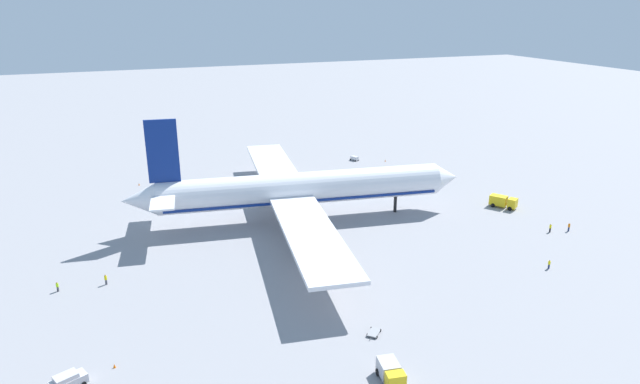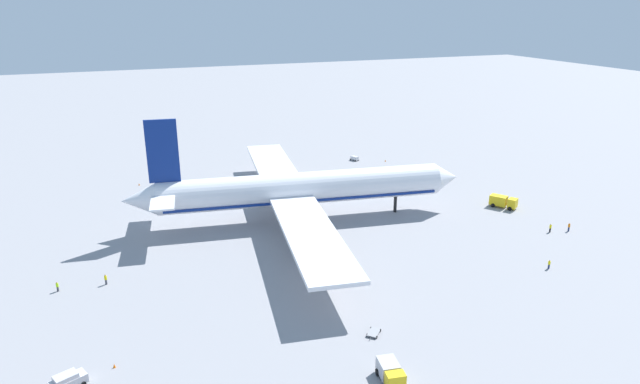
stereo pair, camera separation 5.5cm
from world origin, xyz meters
TOP-DOWN VIEW (x-y plane):
  - ground_plane at (0.00, 0.00)m, footprint 600.00×600.00m
  - airliner at (-1.21, 0.27)m, footprint 70.98×81.67m
  - service_truck_0 at (44.15, -9.53)m, footprint 5.05×6.09m
  - service_truck_1 at (-8.24, -53.56)m, footprint 3.16×5.05m
  - service_van at (-44.52, -40.44)m, footprint 4.51×3.29m
  - baggage_cart_0 at (29.75, 38.08)m, footprint 2.32×3.14m
  - baggage_cart_1 at (-5.46, -43.70)m, footprint 2.65×2.68m
  - baggage_cart_2 at (-21.07, 54.71)m, footprint 2.39×3.56m
  - ground_worker_0 at (31.76, -37.01)m, footprint 0.45×0.45m
  - ground_worker_1 at (-46.86, -14.38)m, footprint 0.54×0.54m
  - ground_worker_2 at (43.72, -24.52)m, footprint 0.55×0.55m
  - ground_worker_3 at (47.59, -25.50)m, footprint 0.53×0.53m
  - ground_worker_4 at (-39.64, -14.79)m, footprint 0.53×0.53m
  - traffic_cone_0 at (-39.31, -38.31)m, footprint 0.36×0.36m
  - traffic_cone_1 at (-30.49, 37.10)m, footprint 0.36×0.36m
  - traffic_cone_2 at (37.54, 33.71)m, footprint 0.36×0.36m

SIDE VIEW (x-z plane):
  - ground_plane at x=0.00m, z-range 0.00..0.00m
  - baggage_cart_1 at x=-5.46m, z-range 0.07..0.47m
  - traffic_cone_0 at x=-39.31m, z-range 0.00..0.55m
  - traffic_cone_1 at x=-30.49m, z-range 0.00..0.55m
  - traffic_cone_2 at x=37.54m, z-range 0.00..0.55m
  - baggage_cart_0 at x=29.75m, z-range 0.07..1.30m
  - baggage_cart_2 at x=-21.07m, z-range 0.07..1.36m
  - ground_worker_0 at x=31.76m, z-range 0.01..1.63m
  - ground_worker_1 at x=-46.86m, z-range 0.01..1.64m
  - ground_worker_3 at x=47.59m, z-range 0.02..1.79m
  - ground_worker_4 at x=-39.64m, z-range 0.02..1.80m
  - ground_worker_2 at x=43.72m, z-range 0.02..1.81m
  - service_van at x=-44.52m, z-range 0.05..2.02m
  - service_truck_1 at x=-8.24m, z-range 0.14..2.54m
  - service_truck_0 at x=44.15m, z-range 0.17..2.76m
  - airliner at x=-1.21m, z-range -4.53..18.26m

